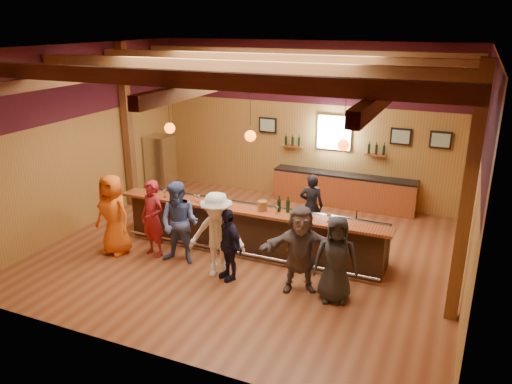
{
  "coord_description": "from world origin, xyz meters",
  "views": [
    {
      "loc": [
        4.21,
        -9.44,
        5.04
      ],
      "look_at": [
        0.0,
        0.3,
        1.35
      ],
      "focal_mm": 35.0,
      "sensor_mm": 36.0,
      "label": 1
    }
  ],
  "objects_px": {
    "stainless_fridge": "(161,165)",
    "customer_redvest": "(153,219)",
    "customer_dark": "(336,259)",
    "bottle_a": "(279,205)",
    "customer_denim": "(179,223)",
    "customer_brown": "(300,249)",
    "bartender": "(311,206)",
    "ice_bucket": "(262,206)",
    "customer_orange": "(113,215)",
    "customer_navy": "(228,244)",
    "back_bar_cabinet": "(343,190)",
    "bar_counter": "(254,228)",
    "customer_white": "(217,235)"
  },
  "relations": [
    {
      "from": "bottle_a",
      "to": "bar_counter",
      "type": "bearing_deg",
      "value": 163.69
    },
    {
      "from": "customer_orange",
      "to": "customer_brown",
      "type": "bearing_deg",
      "value": 5.93
    },
    {
      "from": "customer_orange",
      "to": "ice_bucket",
      "type": "bearing_deg",
      "value": 24.09
    },
    {
      "from": "bartender",
      "to": "customer_redvest",
      "type": "bearing_deg",
      "value": 30.05
    },
    {
      "from": "back_bar_cabinet",
      "to": "customer_redvest",
      "type": "height_order",
      "value": "customer_redvest"
    },
    {
      "from": "customer_redvest",
      "to": "bar_counter",
      "type": "bearing_deg",
      "value": 43.21
    },
    {
      "from": "stainless_fridge",
      "to": "customer_redvest",
      "type": "xyz_separation_m",
      "value": [
        2.17,
        -3.59,
        -0.03
      ]
    },
    {
      "from": "back_bar_cabinet",
      "to": "customer_navy",
      "type": "xyz_separation_m",
      "value": [
        -1.12,
        -5.02,
        0.28
      ]
    },
    {
      "from": "bartender",
      "to": "bottle_a",
      "type": "relative_size",
      "value": 4.33
    },
    {
      "from": "customer_redvest",
      "to": "customer_denim",
      "type": "relative_size",
      "value": 0.95
    },
    {
      "from": "customer_white",
      "to": "customer_brown",
      "type": "distance_m",
      "value": 1.74
    },
    {
      "from": "back_bar_cabinet",
      "to": "customer_white",
      "type": "height_order",
      "value": "customer_white"
    },
    {
      "from": "customer_orange",
      "to": "customer_dark",
      "type": "distance_m",
      "value": 5.08
    },
    {
      "from": "back_bar_cabinet",
      "to": "ice_bucket",
      "type": "distance_m",
      "value": 4.03
    },
    {
      "from": "bar_counter",
      "to": "customer_navy",
      "type": "xyz_separation_m",
      "value": [
        0.06,
        -1.45,
        0.24
      ]
    },
    {
      "from": "customer_denim",
      "to": "customer_navy",
      "type": "xyz_separation_m",
      "value": [
        1.27,
        -0.24,
        -0.16
      ]
    },
    {
      "from": "customer_redvest",
      "to": "customer_navy",
      "type": "distance_m",
      "value": 2.03
    },
    {
      "from": "customer_dark",
      "to": "bottle_a",
      "type": "bearing_deg",
      "value": 125.53
    },
    {
      "from": "stainless_fridge",
      "to": "customer_denim",
      "type": "distance_m",
      "value": 4.67
    },
    {
      "from": "customer_dark",
      "to": "stainless_fridge",
      "type": "bearing_deg",
      "value": 131.64
    },
    {
      "from": "back_bar_cabinet",
      "to": "stainless_fridge",
      "type": "height_order",
      "value": "stainless_fridge"
    },
    {
      "from": "bar_counter",
      "to": "customer_navy",
      "type": "height_order",
      "value": "customer_navy"
    },
    {
      "from": "customer_denim",
      "to": "customer_brown",
      "type": "relative_size",
      "value": 1.04
    },
    {
      "from": "bottle_a",
      "to": "back_bar_cabinet",
      "type": "bearing_deg",
      "value": 82.28
    },
    {
      "from": "bartender",
      "to": "ice_bucket",
      "type": "xyz_separation_m",
      "value": [
        -0.64,
        -1.53,
        0.43
      ]
    },
    {
      "from": "bar_counter",
      "to": "customer_orange",
      "type": "bearing_deg",
      "value": -153.75
    },
    {
      "from": "customer_brown",
      "to": "ice_bucket",
      "type": "distance_m",
      "value": 1.62
    },
    {
      "from": "customer_brown",
      "to": "ice_bucket",
      "type": "relative_size",
      "value": 7.86
    },
    {
      "from": "ice_bucket",
      "to": "stainless_fridge",
      "type": "bearing_deg",
      "value": 148.26
    },
    {
      "from": "customer_navy",
      "to": "ice_bucket",
      "type": "xyz_separation_m",
      "value": [
        0.26,
        1.15,
        0.46
      ]
    },
    {
      "from": "customer_orange",
      "to": "customer_navy",
      "type": "height_order",
      "value": "customer_orange"
    },
    {
      "from": "ice_bucket",
      "to": "bottle_a",
      "type": "relative_size",
      "value": 0.61
    },
    {
      "from": "customer_denim",
      "to": "ice_bucket",
      "type": "distance_m",
      "value": 1.81
    },
    {
      "from": "customer_redvest",
      "to": "customer_brown",
      "type": "relative_size",
      "value": 1.0
    },
    {
      "from": "back_bar_cabinet",
      "to": "customer_brown",
      "type": "bearing_deg",
      "value": -85.84
    },
    {
      "from": "customer_orange",
      "to": "bottle_a",
      "type": "height_order",
      "value": "customer_orange"
    },
    {
      "from": "customer_denim",
      "to": "customer_dark",
      "type": "distance_m",
      "value": 3.48
    },
    {
      "from": "back_bar_cabinet",
      "to": "bartender",
      "type": "relative_size",
      "value": 2.54
    },
    {
      "from": "customer_white",
      "to": "ice_bucket",
      "type": "xyz_separation_m",
      "value": [
        0.52,
        1.13,
        0.31
      ]
    },
    {
      "from": "stainless_fridge",
      "to": "back_bar_cabinet",
      "type": "bearing_deg",
      "value": 11.93
    },
    {
      "from": "customer_white",
      "to": "customer_navy",
      "type": "distance_m",
      "value": 0.3
    },
    {
      "from": "customer_denim",
      "to": "bartender",
      "type": "bearing_deg",
      "value": 43.18
    },
    {
      "from": "bar_counter",
      "to": "back_bar_cabinet",
      "type": "relative_size",
      "value": 1.57
    },
    {
      "from": "bottle_a",
      "to": "stainless_fridge",
      "type": "bearing_deg",
      "value": 151.07
    },
    {
      "from": "customer_denim",
      "to": "bottle_a",
      "type": "height_order",
      "value": "customer_denim"
    },
    {
      "from": "customer_orange",
      "to": "customer_redvest",
      "type": "xyz_separation_m",
      "value": [
        0.87,
        0.25,
        -0.05
      ]
    },
    {
      "from": "customer_denim",
      "to": "stainless_fridge",
      "type": "bearing_deg",
      "value": 123.25
    },
    {
      "from": "bartender",
      "to": "bottle_a",
      "type": "xyz_separation_m",
      "value": [
        -0.29,
        -1.43,
        0.46
      ]
    },
    {
      "from": "customer_brown",
      "to": "bottle_a",
      "type": "bearing_deg",
      "value": 103.75
    },
    {
      "from": "customer_denim",
      "to": "bartender",
      "type": "xyz_separation_m",
      "value": [
        2.18,
        2.45,
        -0.13
      ]
    }
  ]
}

